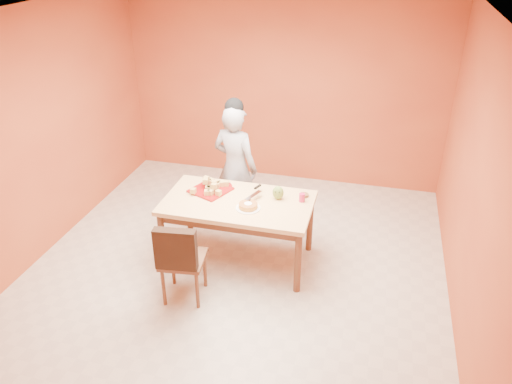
% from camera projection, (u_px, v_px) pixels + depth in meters
% --- Properties ---
extents(floor, '(5.00, 5.00, 0.00)m').
position_uv_depth(floor, '(235.00, 273.00, 5.48)').
color(floor, beige).
rests_on(floor, ground).
extents(ceiling, '(5.00, 5.00, 0.00)m').
position_uv_depth(ceiling, '(228.00, 16.00, 4.20)').
color(ceiling, white).
rests_on(ceiling, wall_back).
extents(wall_back, '(4.50, 0.00, 4.50)m').
position_uv_depth(wall_back, '(284.00, 89.00, 6.97)').
color(wall_back, '#BC552B').
rests_on(wall_back, floor).
extents(wall_left, '(0.00, 5.00, 5.00)m').
position_uv_depth(wall_left, '(31.00, 139.00, 5.34)').
color(wall_left, '#BC552B').
rests_on(wall_left, floor).
extents(wall_right, '(0.00, 5.00, 5.00)m').
position_uv_depth(wall_right, '(478.00, 189.00, 4.35)').
color(wall_right, '#BC552B').
rests_on(wall_right, floor).
extents(dining_table, '(1.60, 0.90, 0.76)m').
position_uv_depth(dining_table, '(238.00, 209.00, 5.40)').
color(dining_table, '#E6BD78').
rests_on(dining_table, floor).
extents(dining_chair, '(0.47, 0.54, 0.92)m').
position_uv_depth(dining_chair, '(182.00, 258.00, 4.92)').
color(dining_chair, brown).
rests_on(dining_chair, floor).
extents(pastry_pile, '(0.34, 0.34, 0.11)m').
position_uv_depth(pastry_pile, '(210.00, 185.00, 5.52)').
color(pastry_pile, tan).
rests_on(pastry_pile, pastry_platter).
extents(person, '(0.65, 0.51, 1.58)m').
position_uv_depth(person, '(235.00, 168.00, 6.02)').
color(person, '#97979A').
rests_on(person, floor).
extents(pastry_platter, '(0.50, 0.50, 0.02)m').
position_uv_depth(pastry_platter, '(211.00, 190.00, 5.56)').
color(pastry_platter, maroon).
rests_on(pastry_platter, dining_table).
extents(red_dinner_plate, '(0.28, 0.28, 0.01)m').
position_uv_depth(red_dinner_plate, '(221.00, 186.00, 5.64)').
color(red_dinner_plate, maroon).
rests_on(red_dinner_plate, dining_table).
extents(white_cake_plate, '(0.34, 0.34, 0.01)m').
position_uv_depth(white_cake_plate, '(248.00, 208.00, 5.21)').
color(white_cake_plate, white).
rests_on(white_cake_plate, dining_table).
extents(sponge_cake, '(0.26, 0.26, 0.05)m').
position_uv_depth(sponge_cake, '(248.00, 206.00, 5.20)').
color(sponge_cake, gold).
rests_on(sponge_cake, white_cake_plate).
extents(cake_server, '(0.14, 0.26, 0.01)m').
position_uv_depth(cake_server, '(253.00, 195.00, 5.34)').
color(cake_server, silver).
rests_on(cake_server, sponge_cake).
extents(egg_ornament, '(0.13, 0.11, 0.15)m').
position_uv_depth(egg_ornament, '(278.00, 193.00, 5.36)').
color(egg_ornament, olive).
rests_on(egg_ornament, dining_table).
extents(magenta_glass, '(0.08, 0.08, 0.09)m').
position_uv_depth(magenta_glass, '(302.00, 198.00, 5.33)').
color(magenta_glass, '#BE1C4B').
rests_on(magenta_glass, dining_table).
extents(checker_tin, '(0.12, 0.12, 0.03)m').
position_uv_depth(checker_tin, '(304.00, 195.00, 5.44)').
color(checker_tin, '#351A0E').
rests_on(checker_tin, dining_table).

